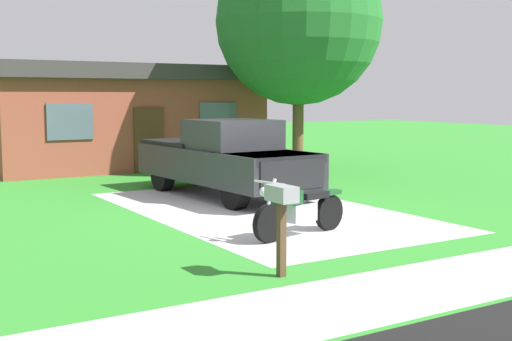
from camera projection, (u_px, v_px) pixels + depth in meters
ground_plane at (260, 210)px, 14.38m from camera, size 80.00×80.00×0.00m
driveway_pad at (260, 210)px, 14.38m from camera, size 4.82×8.46×0.01m
sidewalk_strip at (484, 273)px, 9.28m from camera, size 36.00×1.80×0.01m
motorcycle at (300, 210)px, 11.69m from camera, size 2.19×0.82×1.09m
pickup_truck at (223, 158)px, 16.40m from camera, size 2.32×5.73×1.90m
mailbox at (282, 206)px, 9.01m from camera, size 0.26×0.48×1.26m
shade_tree at (299, 22)px, 21.29m from camera, size 5.33×5.33×7.50m
neighbor_house at (121, 115)px, 23.42m from camera, size 9.60×5.60×3.50m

